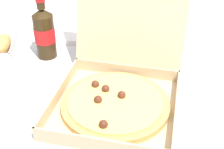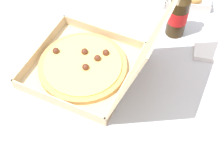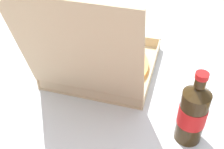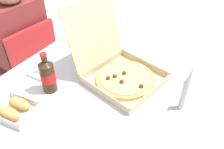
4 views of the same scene
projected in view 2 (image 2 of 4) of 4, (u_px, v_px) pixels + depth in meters
name	position (u px, v px, depth m)	size (l,w,h in m)	color
dining_table	(127.00, 94.00, 1.13)	(1.46, 0.86, 0.72)	silver
pizza_box_open	(92.00, 63.00, 1.06)	(0.42, 0.50, 0.38)	tan
cola_bottle	(178.00, 14.00, 1.14)	(0.07, 0.07, 0.22)	#33230F
napkin_pile	(209.00, 49.00, 1.15)	(0.11, 0.11, 0.02)	white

